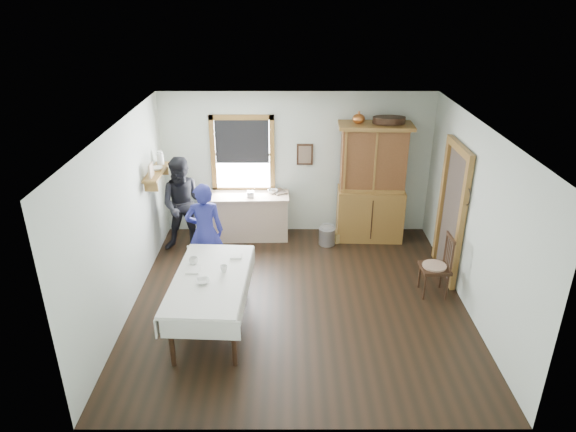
{
  "coord_description": "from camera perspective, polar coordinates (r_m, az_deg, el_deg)",
  "views": [
    {
      "loc": [
        -0.17,
        -6.62,
        4.43
      ],
      "look_at": [
        -0.16,
        0.3,
        1.28
      ],
      "focal_mm": 32.0,
      "sensor_mm": 36.0,
      "label": 1
    }
  ],
  "objects": [
    {
      "name": "dining_table",
      "position": [
        7.32,
        -8.47,
        -9.34
      ],
      "size": [
        1.12,
        2.0,
        0.78
      ],
      "primitive_type": "cube",
      "rotation": [
        0.0,
        0.0,
        -0.05
      ],
      "color": "silver",
      "rests_on": "room"
    },
    {
      "name": "room",
      "position": [
        7.3,
        1.28,
        -0.5
      ],
      "size": [
        5.01,
        5.01,
        2.7
      ],
      "color": "black",
      "rests_on": "ground"
    },
    {
      "name": "window",
      "position": [
        9.54,
        -5.08,
        7.25
      ],
      "size": [
        1.18,
        0.07,
        1.48
      ],
      "color": "white",
      "rests_on": "room"
    },
    {
      "name": "table_cup_b",
      "position": [
        7.19,
        -7.14,
        -5.81
      ],
      "size": [
        0.12,
        0.12,
        0.1
      ],
      "primitive_type": "imported",
      "rotation": [
        0.0,
        0.0,
        0.21
      ],
      "color": "silver",
      "rests_on": "dining_table"
    },
    {
      "name": "table_bowl",
      "position": [
        6.99,
        -9.45,
        -7.16
      ],
      "size": [
        0.26,
        0.26,
        0.05
      ],
      "primitive_type": "imported",
      "rotation": [
        0.0,
        0.0,
        0.3
      ],
      "color": "silver",
      "rests_on": "dining_table"
    },
    {
      "name": "wall_shelf",
      "position": [
        8.92,
        -14.39,
        4.98
      ],
      "size": [
        0.24,
        1.0,
        0.44
      ],
      "color": "olive",
      "rests_on": "room"
    },
    {
      "name": "work_counter",
      "position": [
        9.68,
        -4.37,
        -0.04
      ],
      "size": [
        1.52,
        0.61,
        0.86
      ],
      "primitive_type": "cube",
      "rotation": [
        0.0,
        0.0,
        0.03
      ],
      "color": "tan",
      "rests_on": "room"
    },
    {
      "name": "doorway",
      "position": [
        8.57,
        17.8,
        0.79
      ],
      "size": [
        0.09,
        1.14,
        2.22
      ],
      "color": "#463B32",
      "rests_on": "room"
    },
    {
      "name": "counter_bowl",
      "position": [
        9.58,
        -1.71,
        2.75
      ],
      "size": [
        0.24,
        0.24,
        0.06
      ],
      "primitive_type": "imported",
      "rotation": [
        0.0,
        0.0,
        -0.28
      ],
      "color": "silver",
      "rests_on": "work_counter"
    },
    {
      "name": "framed_picture",
      "position": [
        9.53,
        1.88,
        6.84
      ],
      "size": [
        0.3,
        0.04,
        0.4
      ],
      "primitive_type": "cube",
      "color": "#332012",
      "rests_on": "room"
    },
    {
      "name": "figure_dark",
      "position": [
        9.27,
        -11.41,
        0.88
      ],
      "size": [
        0.81,
        0.65,
        1.6
      ],
      "primitive_type": "imported",
      "rotation": [
        0.0,
        0.0,
        0.06
      ],
      "color": "black",
      "rests_on": "room"
    },
    {
      "name": "wicker_basket",
      "position": [
        9.72,
        5.86,
        -2.21
      ],
      "size": [
        0.38,
        0.33,
        0.19
      ],
      "primitive_type": "cube",
      "rotation": [
        0.0,
        0.0,
        0.39
      ],
      "color": "#9C8046",
      "rests_on": "room"
    },
    {
      "name": "table_cup_a",
      "position": [
        7.45,
        -10.46,
        -4.89
      ],
      "size": [
        0.14,
        0.14,
        0.1
      ],
      "primitive_type": "imported",
      "rotation": [
        0.0,
        0.0,
        -0.1
      ],
      "color": "silver",
      "rests_on": "dining_table"
    },
    {
      "name": "spindle_chair",
      "position": [
        8.19,
        16.04,
        -5.28
      ],
      "size": [
        0.47,
        0.47,
        1.0
      ],
      "primitive_type": "cube",
      "rotation": [
        0.0,
        0.0,
        0.02
      ],
      "color": "#332012",
      "rests_on": "room"
    },
    {
      "name": "shelf_bowl",
      "position": [
        8.92,
        -14.39,
        5.15
      ],
      "size": [
        0.22,
        0.22,
        0.05
      ],
      "primitive_type": "imported",
      "color": "silver",
      "rests_on": "wall_shelf"
    },
    {
      "name": "counter_book",
      "position": [
        9.56,
        -1.57,
        2.6
      ],
      "size": [
        0.27,
        0.29,
        0.02
      ],
      "primitive_type": "imported",
      "rotation": [
        0.0,
        0.0,
        0.45
      ],
      "color": "brown",
      "rests_on": "work_counter"
    },
    {
      "name": "china_hutch",
      "position": [
        9.49,
        9.29,
        3.6
      ],
      "size": [
        1.32,
        0.67,
        2.21
      ],
      "primitive_type": "cube",
      "rotation": [
        0.0,
        0.0,
        -0.04
      ],
      "color": "olive",
      "rests_on": "room"
    },
    {
      "name": "pail",
      "position": [
        9.53,
        4.35,
        -2.25
      ],
      "size": [
        0.33,
        0.33,
        0.32
      ],
      "primitive_type": "cube",
      "rotation": [
        0.0,
        0.0,
        0.1
      ],
      "color": "#A4A6AD",
      "rests_on": "room"
    },
    {
      "name": "woman_blue",
      "position": [
        8.29,
        -9.19,
        -2.14
      ],
      "size": [
        0.6,
        0.44,
        1.52
      ],
      "primitive_type": "imported",
      "rotation": [
        0.0,
        0.0,
        3.29
      ],
      "color": "navy",
      "rests_on": "room"
    },
    {
      "name": "rug_beater",
      "position": [
        7.88,
        19.39,
        2.89
      ],
      "size": [
        0.01,
        0.27,
        0.27
      ],
      "primitive_type": "torus",
      "rotation": [
        0.0,
        1.57,
        0.0
      ],
      "color": "black",
      "rests_on": "room"
    }
  ]
}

